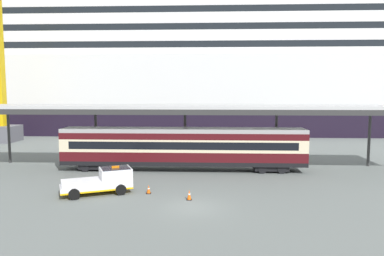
{
  "coord_description": "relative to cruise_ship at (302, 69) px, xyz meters",
  "views": [
    {
      "loc": [
        1.02,
        -23.91,
        7.81
      ],
      "look_at": [
        -0.44,
        7.96,
        4.5
      ],
      "focal_mm": 34.52,
      "sensor_mm": 36.0,
      "label": 1
    }
  ],
  "objects": [
    {
      "name": "cruise_ship",
      "position": [
        0.0,
        0.0,
        0.0
      ],
      "size": [
        146.05,
        31.67,
        33.69
      ],
      "color": "black",
      "rests_on": "ground"
    },
    {
      "name": "platform_canopy",
      "position": [
        -21.38,
        -40.6,
        -5.87
      ],
      "size": [
        47.21,
        5.55,
        6.29
      ],
      "color": "#BCBCBC",
      "rests_on": "ground"
    },
    {
      "name": "ground_plane",
      "position": [
        -19.92,
        -52.38,
        -11.92
      ],
      "size": [
        400.0,
        400.0,
        0.0
      ],
      "primitive_type": "plane",
      "color": "slate"
    },
    {
      "name": "traffic_cone_near",
      "position": [
        -23.43,
        -49.25,
        -11.59
      ],
      "size": [
        0.36,
        0.36,
        0.67
      ],
      "color": "black",
      "rests_on": "ground"
    },
    {
      "name": "traffic_cone_mid",
      "position": [
        -20.27,
        -50.72,
        -11.55
      ],
      "size": [
        0.36,
        0.36,
        0.74
      ],
      "color": "black",
      "rests_on": "ground"
    },
    {
      "name": "service_truck",
      "position": [
        -26.87,
        -49.28,
        -10.93
      ],
      "size": [
        5.57,
        3.94,
        2.02
      ],
      "color": "white",
      "rests_on": "ground"
    },
    {
      "name": "train_carriage",
      "position": [
        -21.38,
        -41.01,
        -9.61
      ],
      "size": [
        23.39,
        2.81,
        4.11
      ],
      "color": "black",
      "rests_on": "ground"
    }
  ]
}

